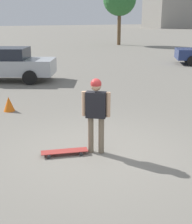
{
  "coord_description": "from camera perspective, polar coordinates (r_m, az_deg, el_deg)",
  "views": [
    {
      "loc": [
        3.16,
        5.28,
        2.76
      ],
      "look_at": [
        0.0,
        0.0,
        0.9
      ],
      "focal_mm": 50.0,
      "sensor_mm": 36.0,
      "label": 1
    }
  ],
  "objects": [
    {
      "name": "skateboard",
      "position": [
        6.63,
        -5.77,
        -7.19
      ],
      "size": [
        1.0,
        0.54,
        0.09
      ],
      "rotation": [
        0.0,
        0.0,
        -0.33
      ],
      "color": "#A5332D",
      "rests_on": "ground_plane"
    },
    {
      "name": "car_parked_near",
      "position": [
        14.87,
        -16.78,
        8.42
      ],
      "size": [
        4.93,
        4.04,
        1.49
      ],
      "rotation": [
        0.0,
        0.0,
        -0.57
      ],
      "color": "#ADB2B7",
      "rests_on": "ground_plane"
    },
    {
      "name": "person",
      "position": [
        6.4,
        0.0,
        0.81
      ],
      "size": [
        0.48,
        0.42,
        1.6
      ],
      "rotation": [
        0.0,
        0.0,
        2.44
      ],
      "color": "#7A6B56",
      "rests_on": "ground_plane"
    },
    {
      "name": "traffic_cone",
      "position": [
        9.95,
        -15.65,
        1.43
      ],
      "size": [
        0.34,
        0.34,
        0.45
      ],
      "color": "orange",
      "rests_on": "ground_plane"
    },
    {
      "name": "ground_plane",
      "position": [
        6.74,
        0.0,
        -7.34
      ],
      "size": [
        220.0,
        220.0,
        0.0
      ],
      "primitive_type": "plane",
      "color": "gray"
    }
  ]
}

